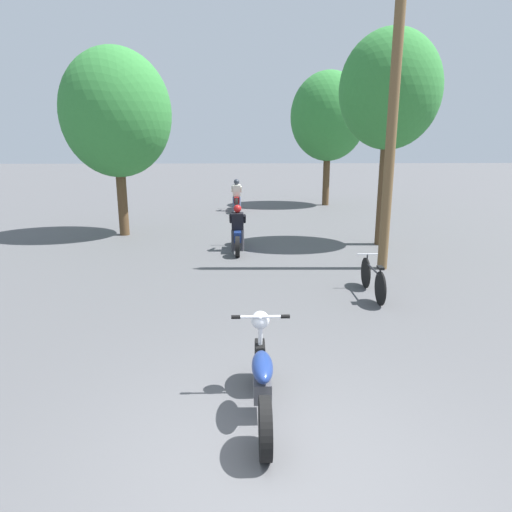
{
  "coord_description": "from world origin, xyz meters",
  "views": [
    {
      "loc": [
        -0.29,
        -3.75,
        3.11
      ],
      "look_at": [
        -0.02,
        4.9,
        0.9
      ],
      "focal_mm": 32.0,
      "sensor_mm": 36.0,
      "label": 1
    }
  ],
  "objects_px": {
    "motorcycle_foreground": "(262,379)",
    "utility_pole": "(393,115)",
    "roadside_tree_left": "(116,114)",
    "roadside_tree_right_far": "(328,117)",
    "motorcycle_rider_lead": "(238,233)",
    "roadside_tree_right_near": "(390,91)",
    "motorcycle_rider_far": "(237,199)",
    "bicycle_parked": "(373,279)"
  },
  "relations": [
    {
      "from": "motorcycle_foreground",
      "to": "roadside_tree_left",
      "type": "bearing_deg",
      "value": 111.7
    },
    {
      "from": "motorcycle_rider_far",
      "to": "motorcycle_rider_lead",
      "type": "bearing_deg",
      "value": -89.19
    },
    {
      "from": "utility_pole",
      "to": "bicycle_parked",
      "type": "height_order",
      "value": "utility_pole"
    },
    {
      "from": "motorcycle_rider_lead",
      "to": "motorcycle_rider_far",
      "type": "xyz_separation_m",
      "value": [
        -0.11,
        7.64,
        0.04
      ]
    },
    {
      "from": "motorcycle_rider_lead",
      "to": "utility_pole",
      "type": "bearing_deg",
      "value": -29.29
    },
    {
      "from": "roadside_tree_right_far",
      "to": "roadside_tree_right_near",
      "type": "bearing_deg",
      "value": -89.24
    },
    {
      "from": "utility_pole",
      "to": "motorcycle_foreground",
      "type": "distance_m",
      "value": 7.65
    },
    {
      "from": "roadside_tree_right_far",
      "to": "bicycle_parked",
      "type": "xyz_separation_m",
      "value": [
        -1.45,
        -13.48,
        -3.81
      ]
    },
    {
      "from": "utility_pole",
      "to": "roadside_tree_left",
      "type": "bearing_deg",
      "value": 149.48
    },
    {
      "from": "motorcycle_rider_far",
      "to": "bicycle_parked",
      "type": "xyz_separation_m",
      "value": [
        2.89,
        -11.69,
        -0.19
      ]
    },
    {
      "from": "motorcycle_foreground",
      "to": "motorcycle_rider_lead",
      "type": "distance_m",
      "value": 8.16
    },
    {
      "from": "motorcycle_foreground",
      "to": "utility_pole",
      "type": "bearing_deg",
      "value": 61.98
    },
    {
      "from": "bicycle_parked",
      "to": "motorcycle_rider_far",
      "type": "bearing_deg",
      "value": 103.9
    },
    {
      "from": "roadside_tree_right_far",
      "to": "bicycle_parked",
      "type": "relative_size",
      "value": 3.6
    },
    {
      "from": "bicycle_parked",
      "to": "motorcycle_foreground",
      "type": "bearing_deg",
      "value": -120.78
    },
    {
      "from": "roadside_tree_right_near",
      "to": "roadside_tree_right_far",
      "type": "xyz_separation_m",
      "value": [
        -0.12,
        8.75,
        -0.27
      ]
    },
    {
      "from": "roadside_tree_left",
      "to": "motorcycle_rider_far",
      "type": "distance_m",
      "value": 7.28
    },
    {
      "from": "motorcycle_rider_lead",
      "to": "bicycle_parked",
      "type": "relative_size",
      "value": 1.19
    },
    {
      "from": "bicycle_parked",
      "to": "utility_pole",
      "type": "bearing_deg",
      "value": 67.98
    },
    {
      "from": "motorcycle_foreground",
      "to": "roadside_tree_right_far",
      "type": "bearing_deg",
      "value": 77.54
    },
    {
      "from": "roadside_tree_left",
      "to": "motorcycle_rider_lead",
      "type": "relative_size",
      "value": 2.87
    },
    {
      "from": "roadside_tree_right_far",
      "to": "motorcycle_rider_lead",
      "type": "bearing_deg",
      "value": -114.18
    },
    {
      "from": "motorcycle_foreground",
      "to": "motorcycle_rider_far",
      "type": "xyz_separation_m",
      "value": [
        -0.45,
        15.79,
        0.1
      ]
    },
    {
      "from": "motorcycle_rider_far",
      "to": "bicycle_parked",
      "type": "distance_m",
      "value": 12.05
    },
    {
      "from": "roadside_tree_right_near",
      "to": "roadside_tree_left",
      "type": "relative_size",
      "value": 1.03
    },
    {
      "from": "roadside_tree_left",
      "to": "motorcycle_foreground",
      "type": "distance_m",
      "value": 11.84
    },
    {
      "from": "roadside_tree_right_near",
      "to": "utility_pole",
      "type": "bearing_deg",
      "value": -105.36
    },
    {
      "from": "utility_pole",
      "to": "roadside_tree_right_near",
      "type": "relative_size",
      "value": 1.16
    },
    {
      "from": "roadside_tree_right_near",
      "to": "motorcycle_foreground",
      "type": "height_order",
      "value": "roadside_tree_right_near"
    },
    {
      "from": "roadside_tree_right_far",
      "to": "utility_pole",
      "type": "bearing_deg",
      "value": -93.12
    },
    {
      "from": "motorcycle_foreground",
      "to": "bicycle_parked",
      "type": "bearing_deg",
      "value": 59.22
    },
    {
      "from": "motorcycle_rider_far",
      "to": "bicycle_parked",
      "type": "height_order",
      "value": "motorcycle_rider_far"
    },
    {
      "from": "roadside_tree_right_far",
      "to": "roadside_tree_left",
      "type": "relative_size",
      "value": 1.05
    },
    {
      "from": "roadside_tree_left",
      "to": "motorcycle_foreground",
      "type": "relative_size",
      "value": 2.96
    },
    {
      "from": "roadside_tree_left",
      "to": "bicycle_parked",
      "type": "relative_size",
      "value": 3.42
    },
    {
      "from": "motorcycle_rider_lead",
      "to": "roadside_tree_right_near",
      "type": "bearing_deg",
      "value": 8.78
    },
    {
      "from": "roadside_tree_right_near",
      "to": "motorcycle_foreground",
      "type": "distance_m",
      "value": 10.48
    },
    {
      "from": "roadside_tree_right_near",
      "to": "motorcycle_rider_lead",
      "type": "relative_size",
      "value": 2.97
    },
    {
      "from": "roadside_tree_left",
      "to": "motorcycle_foreground",
      "type": "xyz_separation_m",
      "value": [
        4.18,
        -10.52,
        -3.47
      ]
    },
    {
      "from": "roadside_tree_right_far",
      "to": "motorcycle_rider_lead",
      "type": "relative_size",
      "value": 3.02
    },
    {
      "from": "utility_pole",
      "to": "bicycle_parked",
      "type": "relative_size",
      "value": 4.11
    },
    {
      "from": "roadside_tree_right_near",
      "to": "roadside_tree_right_far",
      "type": "bearing_deg",
      "value": 90.76
    }
  ]
}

